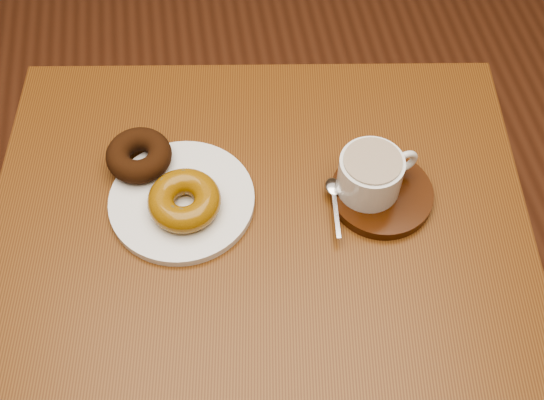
{
  "coord_description": "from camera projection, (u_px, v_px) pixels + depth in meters",
  "views": [
    {
      "loc": [
        0.12,
        -0.76,
        1.64
      ],
      "look_at": [
        0.21,
        -0.19,
        0.79
      ],
      "focal_mm": 45.0,
      "sensor_mm": 36.0,
      "label": 1
    }
  ],
  "objects": [
    {
      "name": "cafe_table",
      "position": [
        260.0,
        249.0,
        1.14
      ],
      "size": [
        0.9,
        0.72,
        0.77
      ],
      "rotation": [
        0.0,
        0.0,
        -0.14
      ],
      "color": "brown",
      "rests_on": "ground"
    },
    {
      "name": "donut_plate",
      "position": [
        182.0,
        201.0,
        1.04
      ],
      "size": [
        0.26,
        0.26,
        0.01
      ],
      "primitive_type": "cylinder",
      "rotation": [
        0.0,
        0.0,
        0.16
      ],
      "color": "white",
      "rests_on": "cafe_table"
    },
    {
      "name": "coffee_cup",
      "position": [
        371.0,
        174.0,
        1.02
      ],
      "size": [
        0.13,
        0.1,
        0.07
      ],
      "rotation": [
        0.0,
        0.0,
        0.24
      ],
      "color": "white",
      "rests_on": "saucer"
    },
    {
      "name": "ground",
      "position": [
        182.0,
        318.0,
        1.77
      ],
      "size": [
        6.0,
        6.0,
        0.0
      ],
      "primitive_type": "plane",
      "color": "brown",
      "rests_on": "ground"
    },
    {
      "name": "teaspoon",
      "position": [
        334.0,
        192.0,
        1.04
      ],
      "size": [
        0.03,
        0.11,
        0.01
      ],
      "rotation": [
        0.0,
        0.0,
        -0.11
      ],
      "color": "silver",
      "rests_on": "saucer"
    },
    {
      "name": "donut_cinnamon",
      "position": [
        139.0,
        155.0,
        1.06
      ],
      "size": [
        0.14,
        0.14,
        0.04
      ],
      "primitive_type": "torus",
      "rotation": [
        0.0,
        0.0,
        -0.56
      ],
      "color": "black",
      "rests_on": "donut_plate"
    },
    {
      "name": "saucer",
      "position": [
        381.0,
        194.0,
        1.05
      ],
      "size": [
        0.21,
        0.21,
        0.02
      ],
      "primitive_type": "cylinder",
      "rotation": [
        0.0,
        0.0,
        -0.4
      ],
      "color": "#341607",
      "rests_on": "cafe_table"
    },
    {
      "name": "donut_caramel",
      "position": [
        184.0,
        200.0,
        1.01
      ],
      "size": [
        0.13,
        0.13,
        0.04
      ],
      "rotation": [
        0.0,
        0.0,
        0.24
      ],
      "color": "#8E5E0F",
      "rests_on": "donut_plate"
    }
  ]
}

